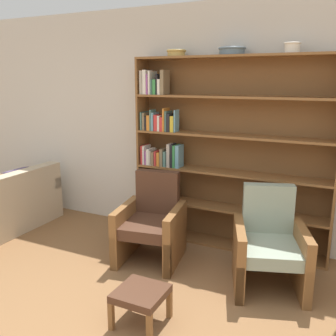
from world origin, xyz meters
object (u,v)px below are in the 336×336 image
Objects in this scene: bookshelf at (213,154)px; armchair_cushioned at (269,246)px; bowl_copper at (292,47)px; footstool at (141,296)px; bowl_sage at (176,53)px; bowl_slate at (232,51)px; armchair_leather at (152,223)px.

bookshelf is 2.42× the size of armchair_cushioned.
bowl_copper reaches higher than footstool.
bowl_copper is (1.25, 0.00, 0.02)m from bowl_sage.
bowl_copper is at bearing -1.59° from bookshelf.
bowl_copper is at bearing 0.00° from bowl_slate.
armchair_cushioned is at bearing -87.97° from bowl_copper.
bowl_slate is (0.18, -0.02, 1.13)m from bookshelf.
bowl_sage is 0.64m from bowl_slate.
footstool is at bearing -95.26° from bowl_slate.
bookshelf is at bearing 90.90° from footstool.
bowl_slate is at bearing 84.74° from footstool.
bowl_copper is (0.61, 0.00, 0.01)m from bowl_slate.
bowl_copper is at bearing -106.66° from armchair_cushioned.
bowl_sage is at bearing -180.00° from bowl_slate.
footstool is at bearing 104.30° from armchair_leather.
bowl_slate is 0.31× the size of armchair_leather.
bookshelf is at bearing 2.73° from bowl_sage.
bookshelf is 5.93× the size of footstool.
bookshelf is at bearing 173.23° from bowl_slate.
bookshelf is 13.41× the size of bowl_copper.
armchair_leather is at bearing -151.36° from bowl_copper.
armchair_cushioned is 2.45× the size of footstool.
bookshelf is 1.27m from armchair_cushioned.
bowl_slate is 2.02m from armchair_leather.
bowl_slate is 0.61m from bowl_copper.
bookshelf is 1.92m from footstool.
bowl_sage is 0.77× the size of bowl_slate.
bowl_sage is 2.64m from footstool.
bowl_slate is at bearing 0.00° from bowl_sage.
bowl_sage reaches higher than armchair_leather.
bookshelf is 1.39m from bowl_copper.
bowl_copper is 2.72m from footstool.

